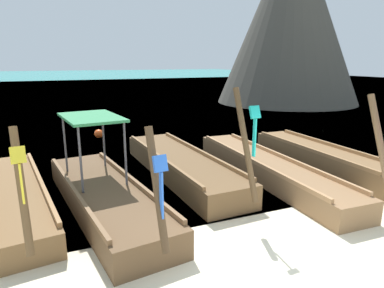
# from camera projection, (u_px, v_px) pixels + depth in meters

# --- Properties ---
(ground) EXTENTS (120.00, 120.00, 0.00)m
(ground) POSITION_uv_depth(u_px,v_px,m) (298.00, 280.00, 5.26)
(ground) COLOR beige
(sea_water) EXTENTS (120.00, 120.00, 0.00)m
(sea_water) POSITION_uv_depth(u_px,v_px,m) (66.00, 80.00, 60.92)
(sea_water) COLOR teal
(sea_water) RESTS_ON ground
(longtail_boat_yellow_ribbon) EXTENTS (1.87, 6.25, 2.36)m
(longtail_boat_yellow_ribbon) POSITION_uv_depth(u_px,v_px,m) (17.00, 196.00, 7.83)
(longtail_boat_yellow_ribbon) COLOR brown
(longtail_boat_yellow_ribbon) RESTS_ON ground
(longtail_boat_blue_ribbon) EXTENTS (2.13, 6.04, 2.38)m
(longtail_boat_blue_ribbon) POSITION_uv_depth(u_px,v_px,m) (104.00, 195.00, 7.69)
(longtail_boat_blue_ribbon) COLOR brown
(longtail_boat_blue_ribbon) RESTS_ON ground
(longtail_boat_turquoise_ribbon) EXTENTS (1.65, 6.83, 2.79)m
(longtail_boat_turquoise_ribbon) POSITION_uv_depth(u_px,v_px,m) (181.00, 165.00, 9.98)
(longtail_boat_turquoise_ribbon) COLOR brown
(longtail_boat_turquoise_ribbon) RESTS_ON ground
(longtail_boat_violet_ribbon) EXTENTS (1.34, 7.56, 2.72)m
(longtail_boat_violet_ribbon) POSITION_uv_depth(u_px,v_px,m) (267.00, 168.00, 9.79)
(longtail_boat_violet_ribbon) COLOR olive
(longtail_boat_violet_ribbon) RESTS_ON ground
(longtail_boat_orange_ribbon) EXTENTS (1.23, 6.04, 2.89)m
(longtail_boat_orange_ribbon) POSITION_uv_depth(u_px,v_px,m) (322.00, 158.00, 10.68)
(longtail_boat_orange_ribbon) COLOR brown
(longtail_boat_orange_ribbon) RESTS_ON ground
(karst_rock) EXTENTS (11.76, 10.96, 14.08)m
(karst_rock) POSITION_uv_depth(u_px,v_px,m) (293.00, 19.00, 26.46)
(karst_rock) COLOR #47443D
(karst_rock) RESTS_ON ground
(mooring_buoy_near) EXTENTS (0.39, 0.39, 0.39)m
(mooring_buoy_near) POSITION_uv_depth(u_px,v_px,m) (99.00, 134.00, 14.82)
(mooring_buoy_near) COLOR #EA5119
(mooring_buoy_near) RESTS_ON sea_water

